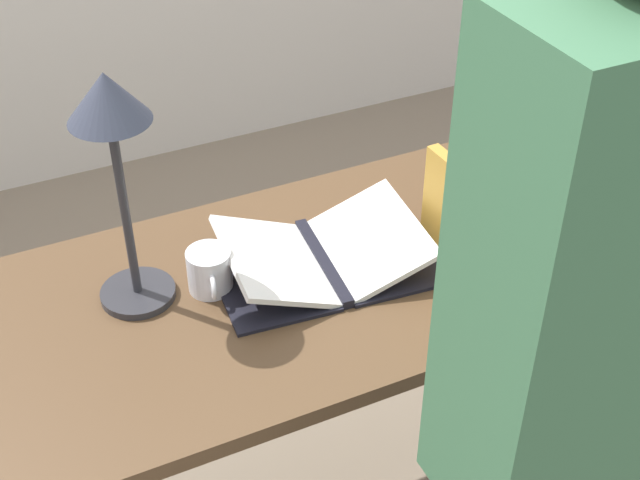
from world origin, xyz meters
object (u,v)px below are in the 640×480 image
Objects in this scene: book_stack_tall at (522,204)px; reading_lamp at (113,135)px; book_standing_upright at (450,211)px; coffee_mug at (210,271)px; open_book at (323,256)px; person_reader at (559,454)px.

reading_lamp reaches higher than book_stack_tall.
book_standing_upright is at bearing -13.31° from reading_lamp.
book_standing_upright is 0.70m from reading_lamp.
reading_lamp is at bearing 164.46° from coffee_mug.
book_stack_tall is 0.70m from coffee_mug.
book_standing_upright is at bearing -12.66° from coffee_mug.
person_reader is (0.05, -0.70, 0.11)m from open_book.
person_reader reaches higher than book_stack_tall.
reading_lamp is (-0.63, 0.15, 0.26)m from book_standing_upright.
reading_lamp is at bearing 171.63° from book_stack_tall.
open_book is at bearing 173.40° from book_stack_tall.
person_reader is at bearing -68.43° from coffee_mug.
book_stack_tall is 0.90m from reading_lamp.
open_book is 4.03× the size of coffee_mug.
reading_lamp reaches higher than coffee_mug.
open_book is at bearing -10.49° from reading_lamp.
open_book is at bearing -7.42° from coffee_mug.
coffee_mug is (-0.70, 0.08, -0.01)m from book_stack_tall.
book_stack_tall is (0.46, -0.05, 0.03)m from open_book.
reading_lamp reaches higher than book_standing_upright.
reading_lamp is 0.28× the size of person_reader.
book_standing_upright is 1.94× the size of coffee_mug.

